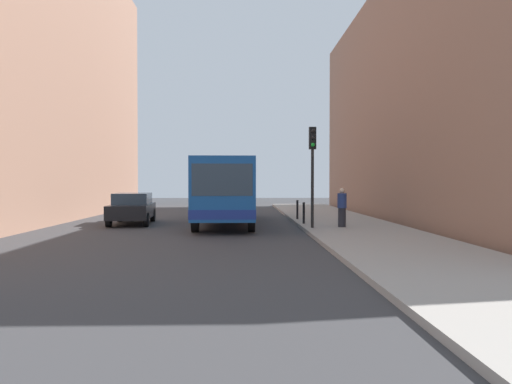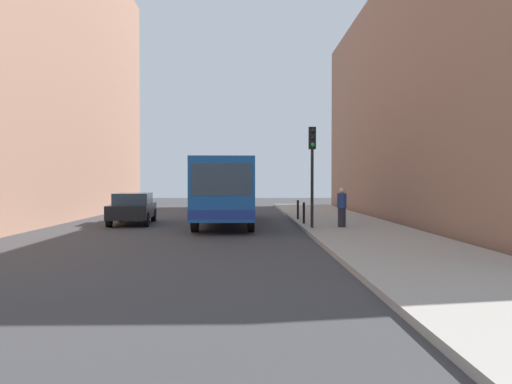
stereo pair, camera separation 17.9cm
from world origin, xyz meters
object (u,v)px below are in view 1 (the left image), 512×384
object	(u,v)px
car_beside_bus	(132,208)
pedestrian_near_signal	(342,208)
traffic_light	(313,158)
bollard_mid	(297,210)
bus	(225,188)
bollard_near	(304,213)

from	to	relation	value
car_beside_bus	pedestrian_near_signal	distance (m)	10.00
car_beside_bus	traffic_light	bearing A→B (deg)	150.86
bollard_mid	pedestrian_near_signal	world-z (taller)	pedestrian_near_signal
car_beside_bus	traffic_light	distance (m)	9.21
bollard_mid	pedestrian_near_signal	xyz separation A→B (m)	(1.38, -4.30, 0.33)
traffic_light	bus	bearing A→B (deg)	133.60
bollard_near	bollard_mid	xyz separation A→B (m)	(0.00, 2.59, 0.00)
traffic_light	pedestrian_near_signal	size ratio (longest dim) A/B	2.54
car_beside_bus	bollard_mid	bearing A→B (deg)	-178.15
bus	traffic_light	xyz separation A→B (m)	(3.68, -3.86, 1.28)
bus	bollard_near	distance (m)	4.17
bus	traffic_light	distance (m)	5.49
bollard_mid	bollard_near	bearing A→B (deg)	-90.00
car_beside_bus	bollard_near	xyz separation A→B (m)	(8.02, -1.68, -0.16)
car_beside_bus	bollard_mid	xyz separation A→B (m)	(8.02, 0.90, -0.16)
bus	traffic_light	world-z (taller)	traffic_light
car_beside_bus	pedestrian_near_signal	xyz separation A→B (m)	(9.40, -3.40, 0.17)
bus	pedestrian_near_signal	distance (m)	6.14
car_beside_bus	traffic_light	world-z (taller)	traffic_light
car_beside_bus	bollard_near	distance (m)	8.20
bollard_mid	traffic_light	bearing A→B (deg)	-88.76
car_beside_bus	bollard_near	world-z (taller)	car_beside_bus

